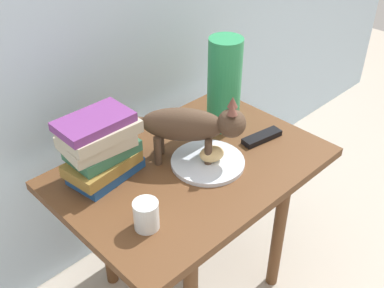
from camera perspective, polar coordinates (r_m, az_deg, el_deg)
The scene contains 9 objects.
ground_plane at distance 1.89m, azimuth -0.00°, elevation -16.40°, with size 6.00×6.00×0.00m, color #B2A899.
side_table at distance 1.53m, azimuth -0.00°, elevation -4.82°, with size 0.85×0.58×0.57m.
plate at distance 1.48m, azimuth 1.95°, elevation -2.24°, with size 0.24×0.24×0.01m, color silver.
bread_roll at distance 1.47m, azimuth 2.45°, elevation -1.23°, with size 0.08×0.06×0.05m, color #E0BC7A.
cat at distance 1.43m, azimuth -0.04°, elevation 2.29°, with size 0.33×0.38×0.23m.
book_stack at distance 1.40m, azimuth -11.24°, elevation -0.42°, with size 0.24×0.18×0.21m.
green_vase at distance 1.59m, azimuth 3.99°, elevation 7.31°, with size 0.12×0.12×0.33m, color #288C51.
candle_jar at distance 1.26m, azimuth -5.65°, elevation -8.86°, with size 0.07×0.07×0.08m.
tv_remote at distance 1.61m, azimuth 8.60°, elevation 0.85°, with size 0.15×0.04×0.02m, color black.
Camera 1 is at (-0.82, -0.84, 1.47)m, focal length 43.29 mm.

